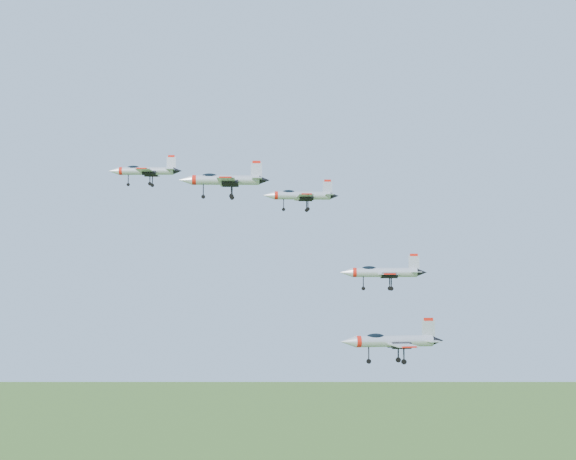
# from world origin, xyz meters

# --- Properties ---
(jet_lead) EXTENTS (12.19, 10.14, 3.26)m
(jet_lead) POSITION_xyz_m (-25.42, 11.51, 147.53)
(jet_lead) COLOR #B3B7C1
(jet_left_high) EXTENTS (11.35, 9.56, 3.05)m
(jet_left_high) POSITION_xyz_m (1.29, 3.32, 142.27)
(jet_left_high) COLOR #B3B7C1
(jet_right_high) EXTENTS (10.95, 9.16, 2.93)m
(jet_right_high) POSITION_xyz_m (-5.12, -21.38, 141.70)
(jet_right_high) COLOR #B3B7C1
(jet_left_low) EXTENTS (13.53, 11.24, 3.61)m
(jet_left_low) POSITION_xyz_m (13.32, 9.76, 130.84)
(jet_left_low) COLOR #B3B7C1
(jet_right_low) EXTENTS (13.54, 11.52, 3.68)m
(jet_right_low) POSITION_xyz_m (14.68, -10.69, 121.89)
(jet_right_low) COLOR #B3B7C1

